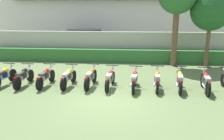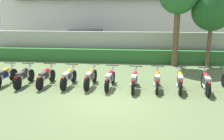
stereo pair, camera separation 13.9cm
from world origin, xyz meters
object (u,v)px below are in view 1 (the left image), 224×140
object	(u,v)px
motorcycle_in_row_0	(4,76)
motorcycle_in_row_3	(68,77)
motorcycle_in_row_4	(91,77)
tree_far_side	(211,11)
motorcycle_in_row_5	(110,78)
motorcycle_in_row_7	(157,79)
motorcycle_in_row_8	(180,80)
motorcycle_in_row_2	(46,77)
motorcycle_in_row_6	(135,80)
motorcycle_in_row_1	(24,76)
motorcycle_in_row_9	(206,81)
parked_car	(87,42)

from	to	relation	value
motorcycle_in_row_0	motorcycle_in_row_3	xyz separation A→B (m)	(3.01, 0.08, -0.01)
motorcycle_in_row_4	tree_far_side	bearing A→B (deg)	-49.01
motorcycle_in_row_5	motorcycle_in_row_7	distance (m)	2.09
motorcycle_in_row_8	motorcycle_in_row_0	bearing A→B (deg)	96.86
motorcycle_in_row_2	motorcycle_in_row_6	xyz separation A→B (m)	(4.07, -0.16, 0.01)
motorcycle_in_row_0	motorcycle_in_row_1	distance (m)	0.92
motorcycle_in_row_3	motorcycle_in_row_0	bearing A→B (deg)	97.68
motorcycle_in_row_5	motorcycle_in_row_9	size ratio (longest dim) A/B	1.00
parked_car	motorcycle_in_row_1	distance (m)	8.56
motorcycle_in_row_7	motorcycle_in_row_8	distance (m)	0.97
motorcycle_in_row_3	motorcycle_in_row_6	bearing A→B (deg)	-86.75
tree_far_side	motorcycle_in_row_2	distance (m)	10.15
motorcycle_in_row_3	motorcycle_in_row_8	size ratio (longest dim) A/B	0.96
tree_far_side	motorcycle_in_row_9	distance (m)	5.77
parked_car	motorcycle_in_row_4	bearing A→B (deg)	-85.02
tree_far_side	motorcycle_in_row_6	bearing A→B (deg)	-132.97
tree_far_side	motorcycle_in_row_0	xyz separation A→B (m)	(-10.48, -4.73, -2.90)
motorcycle_in_row_4	motorcycle_in_row_8	distance (m)	3.95
motorcycle_in_row_4	parked_car	bearing A→B (deg)	17.48
motorcycle_in_row_1	motorcycle_in_row_7	bearing A→B (deg)	-86.96
tree_far_side	motorcycle_in_row_6	distance (m)	7.17
parked_car	motorcycle_in_row_2	bearing A→B (deg)	-99.17
motorcycle_in_row_5	motorcycle_in_row_7	size ratio (longest dim) A/B	0.99
motorcycle_in_row_2	motorcycle_in_row_8	distance (m)	6.03
motorcycle_in_row_4	motorcycle_in_row_2	bearing A→B (deg)	96.63
motorcycle_in_row_8	motorcycle_in_row_7	bearing A→B (deg)	94.15
motorcycle_in_row_4	motorcycle_in_row_3	bearing A→B (deg)	98.03
parked_car	motorcycle_in_row_9	bearing A→B (deg)	-58.38
motorcycle_in_row_2	motorcycle_in_row_4	distance (m)	2.08
motorcycle_in_row_1	motorcycle_in_row_6	world-z (taller)	motorcycle_in_row_6
motorcycle_in_row_3	motorcycle_in_row_5	bearing A→B (deg)	-84.97
parked_car	motorcycle_in_row_8	bearing A→B (deg)	-62.80
motorcycle_in_row_2	motorcycle_in_row_3	xyz separation A→B (m)	(1.07, -0.00, 0.00)
tree_far_side	motorcycle_in_row_9	size ratio (longest dim) A/B	2.44
motorcycle_in_row_5	motorcycle_in_row_6	distance (m)	1.10
motorcycle_in_row_6	motorcycle_in_row_7	bearing A→B (deg)	-75.92
motorcycle_in_row_6	motorcycle_in_row_9	size ratio (longest dim) A/B	1.01
motorcycle_in_row_8	motorcycle_in_row_5	bearing A→B (deg)	96.55
tree_far_side	motorcycle_in_row_6	world-z (taller)	tree_far_side
tree_far_side	motorcycle_in_row_4	xyz separation A→B (m)	(-6.46, -4.60, -2.89)
motorcycle_in_row_4	motorcycle_in_row_9	distance (m)	5.03
parked_car	motorcycle_in_row_6	world-z (taller)	parked_car
motorcycle_in_row_0	motorcycle_in_row_9	xyz separation A→B (m)	(9.04, -0.05, 0.00)
tree_far_side	motorcycle_in_row_1	xyz separation A→B (m)	(-9.56, -4.71, -2.90)
motorcycle_in_row_0	motorcycle_in_row_3	world-z (taller)	motorcycle_in_row_0
motorcycle_in_row_0	motorcycle_in_row_6	world-z (taller)	same
motorcycle_in_row_7	motorcycle_in_row_5	bearing A→B (deg)	95.42
motorcycle_in_row_1	motorcycle_in_row_9	bearing A→B (deg)	-88.08
motorcycle_in_row_9	motorcycle_in_row_1	bearing A→B (deg)	95.54
motorcycle_in_row_0	motorcycle_in_row_7	distance (m)	7.00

